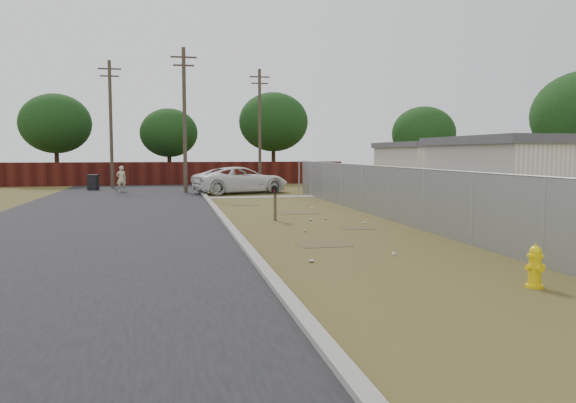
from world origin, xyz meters
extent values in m
plane|color=brown|center=(0.00, 0.00, 0.00)|extent=(120.00, 120.00, 0.00)
cube|color=black|center=(-7.50, 8.00, 0.01)|extent=(9.00, 60.00, 0.02)
cube|color=#A39F97|center=(-3.00, 8.00, 0.06)|extent=(0.25, 60.00, 0.12)
cube|color=#A39F97|center=(0.00, 11.50, 0.01)|extent=(6.20, 1.00, 0.03)
cylinder|color=#93959B|center=(3.10, -9.00, 1.00)|extent=(0.06, 0.06, 2.00)
cylinder|color=#93959B|center=(3.10, -6.00, 1.00)|extent=(0.06, 0.06, 2.00)
cylinder|color=#93959B|center=(3.10, -3.00, 1.00)|extent=(0.06, 0.06, 2.00)
cylinder|color=#93959B|center=(3.10, 0.00, 1.00)|extent=(0.06, 0.06, 2.00)
cylinder|color=#93959B|center=(3.10, 3.00, 1.00)|extent=(0.06, 0.06, 2.00)
cylinder|color=#93959B|center=(3.10, 6.00, 1.00)|extent=(0.06, 0.06, 2.00)
cylinder|color=#93959B|center=(3.10, 9.00, 1.00)|extent=(0.06, 0.06, 2.00)
cylinder|color=#93959B|center=(3.10, 12.00, 1.00)|extent=(0.06, 0.06, 2.00)
cylinder|color=#93959B|center=(3.10, 15.00, 1.00)|extent=(0.06, 0.06, 2.00)
cylinder|color=#93959B|center=(3.10, 1.00, 2.00)|extent=(0.04, 26.00, 0.04)
cube|color=gray|center=(3.10, 1.00, 1.00)|extent=(0.01, 26.00, 2.00)
cube|color=black|center=(3.16, 1.00, 0.30)|extent=(0.03, 26.00, 0.60)
cube|color=#45150E|center=(-6.00, 25.00, 0.90)|extent=(30.00, 0.12, 1.80)
cylinder|color=#4B3E32|center=(-4.00, 16.00, 4.50)|extent=(0.24, 0.24, 9.00)
cube|color=#4B3E32|center=(-4.00, 16.00, 8.40)|extent=(1.60, 0.10, 0.10)
cube|color=#4B3E32|center=(-4.00, 16.00, 7.90)|extent=(1.30, 0.10, 0.10)
cylinder|color=#4B3E32|center=(-9.00, 22.00, 4.50)|extent=(0.24, 0.24, 9.00)
cube|color=#4B3E32|center=(-9.00, 22.00, 8.40)|extent=(1.60, 0.10, 0.10)
cube|color=#4B3E32|center=(-9.00, 22.00, 7.90)|extent=(1.30, 0.10, 0.10)
cylinder|color=#4B3E32|center=(2.00, 24.00, 4.50)|extent=(0.24, 0.24, 9.00)
cube|color=#4B3E32|center=(2.00, 24.00, 8.40)|extent=(1.60, 0.10, 0.10)
cube|color=#4B3E32|center=(2.00, 24.00, 7.90)|extent=(1.30, 0.10, 0.10)
cube|color=white|center=(9.00, -2.00, 1.40)|extent=(8.00, 6.00, 2.80)
cube|color=#4A4A4E|center=(9.00, -2.00, 2.95)|extent=(8.32, 6.24, 0.30)
cube|color=white|center=(10.50, 9.00, 1.40)|extent=(7.00, 6.00, 2.80)
cube|color=#4A4A4E|center=(10.50, 9.00, 2.95)|extent=(7.28, 6.24, 0.30)
cylinder|color=#322116|center=(-14.00, 29.00, 1.65)|extent=(0.36, 0.36, 3.30)
ellipsoid|color=black|center=(-14.00, 29.00, 4.88)|extent=(5.70, 5.70, 4.84)
cylinder|color=#322116|center=(-5.00, 30.00, 1.43)|extent=(0.36, 0.36, 2.86)
ellipsoid|color=black|center=(-5.00, 30.00, 4.23)|extent=(4.94, 4.94, 4.20)
cylinder|color=#322116|center=(4.00, 29.00, 1.76)|extent=(0.36, 0.36, 3.52)
ellipsoid|color=black|center=(4.00, 29.00, 5.20)|extent=(6.08, 6.08, 5.17)
cylinder|color=#322116|center=(13.00, 18.00, 1.32)|extent=(0.36, 0.36, 2.64)
ellipsoid|color=black|center=(13.00, 18.00, 3.90)|extent=(4.56, 4.56, 3.88)
cylinder|color=yellow|center=(1.76, -10.62, 0.03)|extent=(0.33, 0.33, 0.06)
cylinder|color=yellow|center=(1.76, -10.62, 0.32)|extent=(0.24, 0.24, 0.57)
cylinder|color=yellow|center=(1.76, -10.62, 0.61)|extent=(0.31, 0.31, 0.05)
sphere|color=yellow|center=(1.76, -10.62, 0.68)|extent=(0.23, 0.23, 0.22)
cylinder|color=yellow|center=(1.76, -10.62, 0.80)|extent=(0.04, 0.04, 0.06)
cylinder|color=yellow|center=(1.62, -10.62, 0.39)|extent=(0.10, 0.11, 0.11)
cylinder|color=yellow|center=(1.90, -10.62, 0.39)|extent=(0.10, 0.11, 0.11)
cylinder|color=yellow|center=(1.76, -10.75, 0.39)|extent=(0.14, 0.12, 0.14)
cube|color=brown|center=(-1.12, 0.62, 0.55)|extent=(0.13, 0.13, 1.10)
cube|color=black|center=(-1.12, 0.62, 1.14)|extent=(0.35, 0.57, 0.20)
cylinder|color=black|center=(-1.12, 0.62, 1.24)|extent=(0.35, 0.57, 0.20)
cube|color=#B7130D|center=(-1.21, 0.35, 1.14)|extent=(0.03, 0.05, 0.11)
imported|color=white|center=(-0.63, 14.91, 0.82)|extent=(6.47, 4.36, 1.65)
imported|color=beige|center=(-8.02, 17.62, 0.84)|extent=(0.69, 0.52, 1.68)
cube|color=black|center=(-10.05, 19.94, 0.49)|extent=(0.74, 0.74, 0.99)
cube|color=black|center=(-10.05, 19.94, 1.01)|extent=(0.81, 0.81, 0.08)
cylinder|color=black|center=(-9.82, 19.57, 0.10)|extent=(0.10, 0.21, 0.21)
cylinder|color=silver|center=(0.46, -6.98, 0.04)|extent=(0.07, 0.10, 0.07)
cylinder|color=#A8A9AD|center=(-0.74, -2.54, 0.04)|extent=(0.08, 0.11, 0.07)
cylinder|color=silver|center=(1.80, -1.01, 0.04)|extent=(0.11, 0.08, 0.07)
cylinder|color=#A8A9AD|center=(-1.76, -7.43, 0.04)|extent=(0.11, 0.09, 0.07)
cylinder|color=silver|center=(1.29, 4.49, 0.04)|extent=(0.12, 0.12, 0.07)
cylinder|color=#A8A9AD|center=(0.18, 0.33, 0.04)|extent=(0.12, 0.11, 0.07)
cylinder|color=#A8A9AD|center=(0.77, 0.43, 0.04)|extent=(0.12, 0.12, 0.07)
camera|label=1|loc=(-4.90, -19.81, 2.53)|focal=35.00mm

